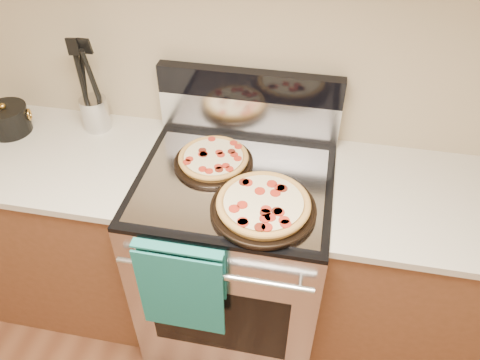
% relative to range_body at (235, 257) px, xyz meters
% --- Properties ---
extents(wall_back, '(4.00, 0.00, 4.00)m').
position_rel_range_body_xyz_m(wall_back, '(0.00, 0.35, 0.90)').
color(wall_back, tan).
rests_on(wall_back, ground).
extents(range_body, '(0.76, 0.68, 0.90)m').
position_rel_range_body_xyz_m(range_body, '(0.00, 0.00, 0.00)').
color(range_body, '#B7B7BC').
rests_on(range_body, ground).
extents(oven_window, '(0.56, 0.01, 0.40)m').
position_rel_range_body_xyz_m(oven_window, '(0.00, -0.34, 0.00)').
color(oven_window, black).
rests_on(oven_window, range_body).
extents(cooktop, '(0.76, 0.68, 0.02)m').
position_rel_range_body_xyz_m(cooktop, '(0.00, 0.00, 0.46)').
color(cooktop, black).
rests_on(cooktop, range_body).
extents(backsplash_lower, '(0.76, 0.06, 0.18)m').
position_rel_range_body_xyz_m(backsplash_lower, '(0.00, 0.31, 0.56)').
color(backsplash_lower, silver).
rests_on(backsplash_lower, cooktop).
extents(backsplash_upper, '(0.76, 0.06, 0.12)m').
position_rel_range_body_xyz_m(backsplash_upper, '(0.00, 0.31, 0.71)').
color(backsplash_upper, black).
rests_on(backsplash_upper, backsplash_lower).
extents(oven_handle, '(0.70, 0.03, 0.03)m').
position_rel_range_body_xyz_m(oven_handle, '(0.00, -0.38, 0.35)').
color(oven_handle, silver).
rests_on(oven_handle, range_body).
extents(dish_towel, '(0.32, 0.05, 0.42)m').
position_rel_range_body_xyz_m(dish_towel, '(-0.12, -0.38, 0.25)').
color(dish_towel, '#1B6F89').
rests_on(dish_towel, oven_handle).
extents(foil_sheet, '(0.70, 0.55, 0.01)m').
position_rel_range_body_xyz_m(foil_sheet, '(0.00, -0.03, 0.47)').
color(foil_sheet, gray).
rests_on(foil_sheet, cooktop).
extents(cabinet_left, '(1.00, 0.62, 0.88)m').
position_rel_range_body_xyz_m(cabinet_left, '(-0.88, 0.03, -0.01)').
color(cabinet_left, brown).
rests_on(cabinet_left, ground).
extents(countertop_left, '(1.02, 0.64, 0.03)m').
position_rel_range_body_xyz_m(countertop_left, '(-0.88, 0.03, 0.45)').
color(countertop_left, beige).
rests_on(countertop_left, cabinet_left).
extents(cabinet_right, '(1.00, 0.62, 0.88)m').
position_rel_range_body_xyz_m(cabinet_right, '(0.88, 0.03, -0.01)').
color(cabinet_right, brown).
rests_on(cabinet_right, ground).
extents(countertop_right, '(1.02, 0.64, 0.03)m').
position_rel_range_body_xyz_m(countertop_right, '(0.88, 0.03, 0.45)').
color(countertop_right, beige).
rests_on(countertop_right, cabinet_right).
extents(pepperoni_pizza_back, '(0.39, 0.39, 0.04)m').
position_rel_range_body_xyz_m(pepperoni_pizza_back, '(-0.10, 0.07, 0.50)').
color(pepperoni_pizza_back, '#AE7735').
rests_on(pepperoni_pizza_back, foil_sheet).
extents(pepperoni_pizza_front, '(0.49, 0.49, 0.05)m').
position_rel_range_body_xyz_m(pepperoni_pizza_front, '(0.14, -0.16, 0.50)').
color(pepperoni_pizza_front, '#AE7735').
rests_on(pepperoni_pizza_front, foil_sheet).
extents(utensil_crock, '(0.12, 0.12, 0.15)m').
position_rel_range_body_xyz_m(utensil_crock, '(-0.67, 0.24, 0.53)').
color(utensil_crock, silver).
rests_on(utensil_crock, countertop_left).
extents(saucepan, '(0.23, 0.23, 0.11)m').
position_rel_range_body_xyz_m(saucepan, '(-1.04, 0.14, 0.51)').
color(saucepan, black).
rests_on(saucepan, countertop_left).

